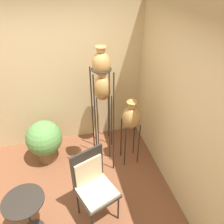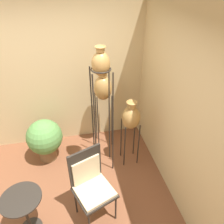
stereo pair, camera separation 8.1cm
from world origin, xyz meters
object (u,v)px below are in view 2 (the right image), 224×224
Objects in this scene: vase_stand_short at (131,118)px; side_table at (24,207)px; vase_stand_tall at (101,71)px; potted_plant at (45,138)px; vase_stand_medium at (103,89)px; chair at (91,182)px.

vase_stand_short is 1.91m from side_table.
vase_stand_tall reaches higher than side_table.
vase_stand_medium is at bearing 11.99° from potted_plant.
side_table is at bearing -98.47° from potted_plant.
vase_stand_medium is at bearing 120.46° from vase_stand_short.
chair is at bearing -106.64° from vase_stand_medium.
side_table is at bearing -129.71° from vase_stand_medium.
vase_stand_medium is 1.40× the size of chair.
vase_stand_medium reaches higher than vase_stand_short.
vase_stand_tall is at bearing 48.18° from chair.
side_table is at bearing -149.51° from vase_stand_short.
vase_stand_tall is at bearing -101.49° from vase_stand_medium.
vase_stand_short is 1.19m from chair.
vase_stand_tall is 3.21× the size of side_table.
vase_stand_tall is 2.65× the size of potted_plant.
chair is at bearing -110.16° from vase_stand_tall.
chair reaches higher than potted_plant.
side_table is 1.31m from potted_plant.
vase_stand_short reaches higher than side_table.
potted_plant is at bearing 96.33° from chair.
vase_stand_tall is at bearing -177.59° from vase_stand_short.
vase_stand_short is (0.34, -0.58, -0.26)m from vase_stand_medium.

